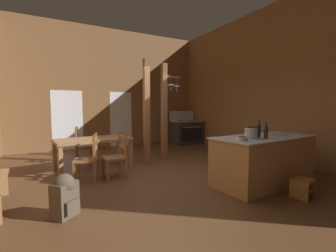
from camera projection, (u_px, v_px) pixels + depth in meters
ground_plane at (167, 180)px, 4.86m from camera, size 7.67×9.58×0.10m
wall_back at (111, 89)px, 8.58m from camera, size 7.67×0.14×4.35m
wall_right at (279, 82)px, 6.33m from camera, size 0.14×9.58×4.35m
glazed_door_back_left at (67, 120)px, 7.88m from camera, size 1.00×0.01×2.05m
glazed_panel_back_right at (121, 119)px, 8.78m from camera, size 0.84×0.01×2.05m
kitchen_island at (264, 160)px, 4.48m from camera, size 2.23×1.13×0.92m
stove_range at (186, 132)px, 9.27m from camera, size 1.15×0.84×1.32m
support_post_with_pot_rack at (165, 109)px, 6.49m from camera, size 0.60×0.22×2.70m
support_post_center at (147, 112)px, 5.85m from camera, size 0.14×0.14×2.70m
step_stool at (303, 186)px, 3.80m from camera, size 0.41×0.35×0.30m
dining_table at (93, 142)px, 5.48m from camera, size 1.79×1.08×0.74m
ladderback_chair_near_window at (88, 159)px, 4.59m from camera, size 0.55×0.55×0.95m
ladderback_chair_by_post at (82, 145)px, 6.19m from camera, size 0.51×0.51×0.95m
ladderback_chair_at_table_end at (117, 156)px, 4.83m from camera, size 0.45×0.45×0.95m
backpack at (65, 194)px, 3.09m from camera, size 0.39×0.39×0.60m
stockpot_on_counter at (251, 133)px, 4.16m from camera, size 0.30×0.23×0.21m
mixing_bowl_on_counter at (242, 139)px, 3.89m from camera, size 0.18×0.18×0.07m
bottle_tall_on_counter at (259, 131)px, 4.33m from camera, size 0.07×0.07×0.32m
bottle_short_on_counter at (266, 132)px, 4.14m from camera, size 0.07×0.07×0.30m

